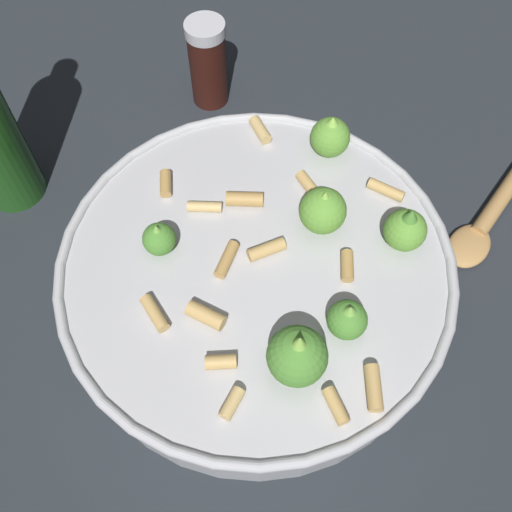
% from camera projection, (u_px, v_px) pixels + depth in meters
% --- Properties ---
extents(ground_plane, '(2.40, 2.40, 0.00)m').
position_uv_depth(ground_plane, '(256.00, 295.00, 0.51)').
color(ground_plane, '#23282D').
extents(cooking_pan, '(0.32, 0.32, 0.11)m').
position_uv_depth(cooking_pan, '(259.00, 276.00, 0.48)').
color(cooking_pan, '#B7B7BC').
rests_on(cooking_pan, ground).
extents(pepper_shaker, '(0.04, 0.04, 0.10)m').
position_uv_depth(pepper_shaker, '(208.00, 63.00, 0.59)').
color(pepper_shaker, '#33140F').
rests_on(pepper_shaker, ground).
extents(wooden_spoon, '(0.22, 0.05, 0.02)m').
position_uv_depth(wooden_spoon, '(502.00, 197.00, 0.56)').
color(wooden_spoon, '#B2844C').
rests_on(wooden_spoon, ground).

